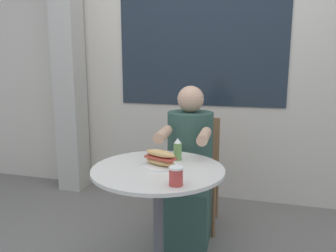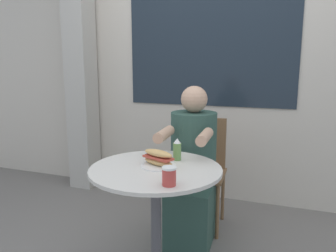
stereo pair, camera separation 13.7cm
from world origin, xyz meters
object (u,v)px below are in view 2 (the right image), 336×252
Objects in this scene: seated_diner at (192,177)px; condiment_bottle at (177,150)px; cafe_table at (156,200)px; diner_chair at (203,161)px; sandwich_on_plate at (158,159)px; drink_cup at (169,176)px.

seated_diner is 0.47m from condiment_bottle.
cafe_table is 0.85× the size of diner_chair.
cafe_table is 3.58× the size of sandwich_on_plate.
cafe_table is 0.24m from sandwich_on_plate.
seated_diner is at bearing 83.71° from cafe_table.
seated_diner reaches higher than condiment_bottle.
seated_diner is at bearing 87.82° from diner_chair.
drink_cup is at bearing 93.94° from seated_diner.
drink_cup is (0.16, -0.26, 0.01)m from sandwich_on_plate.
diner_chair is at bearing 86.61° from cafe_table.
drink_cup is at bearing -54.86° from cafe_table.
seated_diner is at bearing 90.96° from condiment_bottle.
condiment_bottle is at bearing 87.67° from diner_chair.
sandwich_on_plate is 0.30m from drink_cup.
drink_cup is (0.10, -0.78, 0.28)m from seated_diner.
drink_cup is at bearing -76.99° from condiment_bottle.
sandwich_on_plate is at bearing 121.32° from drink_cup.
seated_diner reaches higher than drink_cup.
condiment_bottle is (0.01, -0.37, 0.30)m from seated_diner.
sandwich_on_plate is (0.01, 0.03, 0.24)m from cafe_table.
diner_chair is at bearing 95.50° from drink_cup.
diner_chair is 4.19× the size of sandwich_on_plate.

